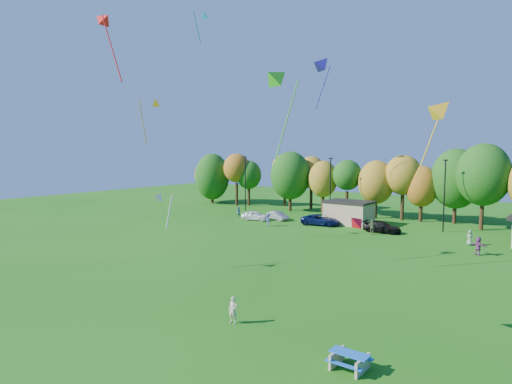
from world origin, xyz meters
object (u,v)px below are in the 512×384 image
Objects in this scene: car_d at (382,227)px; car_c at (321,220)px; picnic_table at (349,360)px; kite_flyer at (233,310)px; car_b at (277,216)px; car_a at (255,216)px.

car_c is at bearing 87.73° from car_d.
picnic_table is at bearing -159.18° from car_c.
kite_flyer is 0.35× the size of car_d.
kite_flyer reaches higher than car_b.
kite_flyer is at bearing -169.37° from car_c.
car_a is 1.07× the size of car_b.
car_d is (-4.46, 33.80, -0.14)m from kite_flyer.
picnic_table is 36.94m from car_d.
car_d is at bearing 89.58° from kite_flyer.
car_d is at bearing -101.01° from car_c.
car_b is at bearing -58.36° from car_a.
picnic_table is at bearing -14.45° from kite_flyer.
car_c is at bearing -89.98° from car_a.
car_d reaches higher than car_b.
car_d is at bearing 109.41° from picnic_table.
picnic_table is 0.46× the size of car_a.
picnic_table is 45.19m from car_b.
kite_flyer is 39.74m from car_b.
car_c is 1.12× the size of car_d.
car_a is 0.87× the size of car_d.
car_c is (-13.25, 33.84, -0.08)m from kite_flyer.
car_a is 0.77× the size of car_c.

